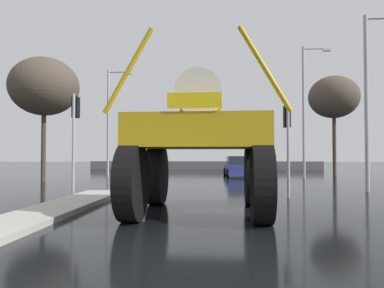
{
  "coord_description": "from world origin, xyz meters",
  "views": [
    {
      "loc": [
        1.11,
        -5.73,
        1.63
      ],
      "look_at": [
        0.34,
        6.66,
        1.98
      ],
      "focal_mm": 34.99,
      "sensor_mm": 36.0,
      "label": 1
    }
  ],
  "objects_px": {
    "streetlight_near_right": "(369,94)",
    "streetlight_far_left": "(110,117)",
    "bare_tree_right": "(334,97)",
    "streetlight_far_right": "(306,106)",
    "traffic_signal_near_right": "(287,128)",
    "bare_tree_left": "(44,87)",
    "sedan_ahead": "(238,167)",
    "oversize_sprayer": "(201,143)",
    "traffic_signal_near_left": "(75,121)"
  },
  "relations": [
    {
      "from": "traffic_signal_near_left",
      "to": "streetlight_far_left",
      "type": "height_order",
      "value": "streetlight_far_left"
    },
    {
      "from": "traffic_signal_near_right",
      "to": "streetlight_far_left",
      "type": "distance_m",
      "value": 16.26
    },
    {
      "from": "oversize_sprayer",
      "to": "sedan_ahead",
      "type": "relative_size",
      "value": 1.26
    },
    {
      "from": "traffic_signal_near_left",
      "to": "traffic_signal_near_right",
      "type": "bearing_deg",
      "value": 0.04
    },
    {
      "from": "streetlight_far_left",
      "to": "bare_tree_left",
      "type": "height_order",
      "value": "streetlight_far_left"
    },
    {
      "from": "bare_tree_right",
      "to": "streetlight_near_right",
      "type": "bearing_deg",
      "value": -100.7
    },
    {
      "from": "streetlight_near_right",
      "to": "streetlight_far_left",
      "type": "bearing_deg",
      "value": 144.67
    },
    {
      "from": "traffic_signal_near_left",
      "to": "streetlight_far_right",
      "type": "bearing_deg",
      "value": 44.11
    },
    {
      "from": "streetlight_near_right",
      "to": "streetlight_far_right",
      "type": "distance_m",
      "value": 9.33
    },
    {
      "from": "oversize_sprayer",
      "to": "streetlight_far_right",
      "type": "bearing_deg",
      "value": -21.31
    },
    {
      "from": "bare_tree_right",
      "to": "streetlight_far_left",
      "type": "bearing_deg",
      "value": -173.21
    },
    {
      "from": "sedan_ahead",
      "to": "traffic_signal_near_right",
      "type": "height_order",
      "value": "traffic_signal_near_right"
    },
    {
      "from": "sedan_ahead",
      "to": "bare_tree_left",
      "type": "distance_m",
      "value": 14.5
    },
    {
      "from": "sedan_ahead",
      "to": "streetlight_far_left",
      "type": "relative_size",
      "value": 0.53
    },
    {
      "from": "streetlight_far_right",
      "to": "bare_tree_right",
      "type": "bearing_deg",
      "value": 45.91
    },
    {
      "from": "traffic_signal_near_right",
      "to": "bare_tree_left",
      "type": "distance_m",
      "value": 15.48
    },
    {
      "from": "oversize_sprayer",
      "to": "sedan_ahead",
      "type": "xyz_separation_m",
      "value": [
        2.1,
        17.74,
        -1.24
      ]
    },
    {
      "from": "streetlight_near_right",
      "to": "traffic_signal_near_right",
      "type": "bearing_deg",
      "value": -151.68
    },
    {
      "from": "streetlight_near_right",
      "to": "sedan_ahead",
      "type": "bearing_deg",
      "value": 113.39
    },
    {
      "from": "traffic_signal_near_right",
      "to": "bare_tree_left",
      "type": "bearing_deg",
      "value": 150.32
    },
    {
      "from": "streetlight_far_right",
      "to": "oversize_sprayer",
      "type": "bearing_deg",
      "value": -113.23
    },
    {
      "from": "traffic_signal_near_right",
      "to": "bare_tree_right",
      "type": "height_order",
      "value": "bare_tree_right"
    },
    {
      "from": "bare_tree_left",
      "to": "bare_tree_right",
      "type": "xyz_separation_m",
      "value": [
        19.42,
        6.8,
        0.21
      ]
    },
    {
      "from": "streetlight_near_right",
      "to": "streetlight_far_left",
      "type": "distance_m",
      "value": 17.64
    },
    {
      "from": "oversize_sprayer",
      "to": "streetlight_far_left",
      "type": "xyz_separation_m",
      "value": [
        -7.27,
        16.32,
        2.41
      ]
    },
    {
      "from": "streetlight_near_right",
      "to": "bare_tree_left",
      "type": "height_order",
      "value": "streetlight_near_right"
    },
    {
      "from": "traffic_signal_near_left",
      "to": "traffic_signal_near_right",
      "type": "xyz_separation_m",
      "value": [
        8.35,
        0.01,
        -0.31
      ]
    },
    {
      "from": "streetlight_far_right",
      "to": "bare_tree_left",
      "type": "height_order",
      "value": "streetlight_far_right"
    },
    {
      "from": "sedan_ahead",
      "to": "bare_tree_right",
      "type": "xyz_separation_m",
      "value": [
        7.33,
        0.58,
        5.26
      ]
    },
    {
      "from": "sedan_ahead",
      "to": "streetlight_near_right",
      "type": "bearing_deg",
      "value": -159.4
    },
    {
      "from": "streetlight_near_right",
      "to": "streetlight_far_right",
      "type": "xyz_separation_m",
      "value": [
        -0.51,
        9.29,
        0.71
      ]
    },
    {
      "from": "traffic_signal_near_left",
      "to": "streetlight_far_left",
      "type": "xyz_separation_m",
      "value": [
        -2.11,
        12.33,
        1.41
      ]
    },
    {
      "from": "traffic_signal_near_left",
      "to": "streetlight_far_left",
      "type": "bearing_deg",
      "value": 99.71
    },
    {
      "from": "sedan_ahead",
      "to": "streetlight_far_left",
      "type": "bearing_deg",
      "value": 95.78
    },
    {
      "from": "streetlight_near_right",
      "to": "streetlight_far_left",
      "type": "relative_size",
      "value": 0.99
    },
    {
      "from": "streetlight_far_left",
      "to": "bare_tree_left",
      "type": "distance_m",
      "value": 5.7
    },
    {
      "from": "sedan_ahead",
      "to": "streetlight_far_right",
      "type": "bearing_deg",
      "value": -120.04
    },
    {
      "from": "traffic_signal_near_right",
      "to": "streetlight_near_right",
      "type": "height_order",
      "value": "streetlight_near_right"
    },
    {
      "from": "traffic_signal_near_right",
      "to": "streetlight_far_right",
      "type": "relative_size",
      "value": 0.4
    },
    {
      "from": "streetlight_far_left",
      "to": "bare_tree_left",
      "type": "relative_size",
      "value": 1.04
    },
    {
      "from": "bare_tree_left",
      "to": "streetlight_far_right",
      "type": "bearing_deg",
      "value": 13.22
    },
    {
      "from": "traffic_signal_near_right",
      "to": "streetlight_far_left",
      "type": "xyz_separation_m",
      "value": [
        -10.46,
        12.32,
        1.72
      ]
    },
    {
      "from": "traffic_signal_near_right",
      "to": "streetlight_near_right",
      "type": "distance_m",
      "value": 4.76
    },
    {
      "from": "oversize_sprayer",
      "to": "bare_tree_right",
      "type": "bearing_deg",
      "value": -25.32
    },
    {
      "from": "traffic_signal_near_left",
      "to": "bare_tree_left",
      "type": "relative_size",
      "value": 0.54
    },
    {
      "from": "bare_tree_left",
      "to": "bare_tree_right",
      "type": "relative_size",
      "value": 0.99
    },
    {
      "from": "streetlight_far_left",
      "to": "bare_tree_right",
      "type": "xyz_separation_m",
      "value": [
        16.7,
        1.99,
        1.61
      ]
    },
    {
      "from": "streetlight_near_right",
      "to": "bare_tree_right",
      "type": "distance_m",
      "value": 12.52
    },
    {
      "from": "streetlight_far_right",
      "to": "traffic_signal_near_left",
      "type": "bearing_deg",
      "value": -135.89
    },
    {
      "from": "oversize_sprayer",
      "to": "traffic_signal_near_left",
      "type": "relative_size",
      "value": 1.3
    }
  ]
}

